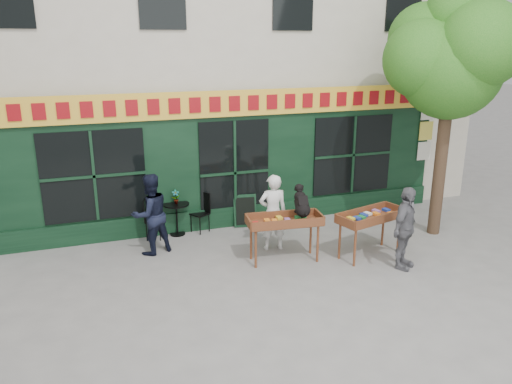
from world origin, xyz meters
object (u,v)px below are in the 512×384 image
man_left (151,214)px  bistro_table (177,213)px  woman (273,212)px  dog (302,200)px  man_right (405,228)px  book_cart_right (371,219)px  book_cart_center (284,223)px

man_left → bistro_table: bearing=-150.3°
woman → bistro_table: size_ratio=2.21×
dog → bistro_table: (-2.16, 2.22, -0.75)m
man_right → bistro_table: man_right is taller
book_cart_right → bistro_table: bearing=130.3°
man_right → bistro_table: bearing=105.3°
woman → man_left: (-2.51, 0.65, 0.03)m
bistro_table → man_left: man_left is taller
book_cart_right → man_right: 0.81m
book_cart_right → dog: bearing=153.2°
man_right → man_left: 5.20m
woman → bistro_table: bearing=-33.3°
book_cart_center → bistro_table: 2.84m
bistro_table → man_right: bearing=-39.9°
dog → man_left: bearing=161.3°
woman → book_cart_right: bearing=157.3°
man_left → dog: bearing=133.5°
man_right → woman: bearing=105.3°
dog → man_left: man_left is taller
dog → book_cart_right: size_ratio=0.37×
dog → man_right: (1.75, -1.06, -0.45)m
book_cart_right → bistro_table: (-3.61, 2.52, -0.28)m
woman → book_cart_right: woman is taller
man_right → book_cart_right: bearing=77.0°
book_cart_right → bistro_table: 4.41m
woman → man_right: man_right is taller
book_cart_center → man_left: man_left is taller
dog → man_right: bearing=-24.6°
woman → man_right: size_ratio=1.00×
book_cart_right → woman: bearing=136.0°
man_left → book_cart_center: bearing=131.4°
book_cart_right → bistro_table: book_cart_right is taller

